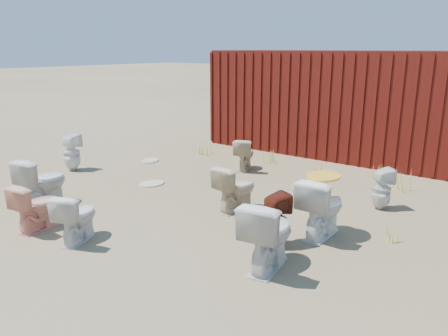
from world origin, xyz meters
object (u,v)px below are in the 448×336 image
Objects in this scene: toilet_front_a at (43,182)px; toilet_back_beige_left at (245,154)px; toilet_back_e at (381,189)px; toilet_front_c at (77,217)px; toilet_front_maroon at (275,220)px; toilet_back_yellowlid at (322,207)px; toilet_front_e at (268,234)px; shipping_container at (339,102)px; toilet_front_pink at (37,206)px; loose_tank at (309,198)px; toilet_back_beige_right at (236,188)px; toilet_back_a at (72,152)px.

toilet_front_a reaches higher than toilet_back_beige_left.
toilet_back_beige_left is 3.07m from toilet_back_e.
toilet_front_c is 1.01× the size of toilet_back_e.
toilet_front_maroon is at bearing -168.84° from toilet_front_c.
toilet_back_yellowlid reaches higher than toilet_front_a.
toilet_front_a is 3.82m from toilet_front_maroon.
toilet_front_e is 1.27× the size of toilet_back_e.
shipping_container reaches higher than toilet_front_c.
toilet_front_pink is 0.78m from toilet_front_c.
toilet_front_e is 1.27× the size of toilet_back_beige_left.
toilet_front_pink reaches higher than loose_tank.
loose_tank is (-0.90, -0.68, -0.16)m from toilet_back_e.
toilet_back_beige_left is (-0.24, 4.19, -0.00)m from toilet_front_c.
toilet_back_beige_right is (1.24, -2.02, 0.03)m from toilet_back_beige_left.
toilet_front_maroon is 0.96× the size of toilet_back_beige_right.
toilet_front_c is at bearing 56.45° from toilet_front_maroon.
toilet_front_a is 2.15m from toilet_back_a.
toilet_front_a reaches higher than toilet_back_a.
toilet_back_beige_left is 2.46m from loose_tank.
loose_tank is (-0.27, 1.48, -0.18)m from toilet_front_maroon.
toilet_back_e is (2.77, 3.60, -0.00)m from toilet_front_c.
toilet_back_beige_left is (-0.79, -2.86, -0.87)m from shipping_container.
toilet_front_e is at bearing 85.71° from toilet_back_yellowlid.
toilet_back_e is (0.40, 2.71, -0.09)m from toilet_front_e.
loose_tank is at bearing 178.04° from toilet_back_a.
toilet_front_a is at bearing 75.80° from toilet_back_e.
toilet_back_e is at bearing -101.08° from toilet_back_yellowlid.
toilet_back_a reaches higher than toilet_back_beige_left.
toilet_back_yellowlid reaches higher than toilet_front_pink.
toilet_front_pink is at bearing 135.71° from toilet_front_a.
toilet_back_a reaches higher than loose_tank.
toilet_back_beige_left is at bearing -61.67° from toilet_front_e.
toilet_back_yellowlid is at bearing -162.59° from toilet_front_c.
toilet_back_a reaches higher than toilet_front_maroon.
toilet_front_e is (0.24, -0.55, 0.07)m from toilet_front_maroon.
toilet_front_a reaches higher than loose_tank.
toilet_front_e is 1.11× the size of toilet_back_a.
toilet_back_beige_right is 1.17m from loose_tank.
toilet_back_yellowlid is (5.52, 0.11, 0.03)m from toilet_back_a.
toilet_front_c is 3.64m from toilet_back_a.
toilet_back_beige_left is (2.81, 2.20, -0.05)m from toilet_back_a.
toilet_back_a is at bearing -54.28° from toilet_front_a.
toilet_back_a is at bearing -50.27° from toilet_front_pink.
toilet_back_e reaches higher than loose_tank.
toilet_back_beige_right is (-1.38, 1.28, -0.06)m from toilet_front_e.
shipping_container is at bearing -108.17° from toilet_front_pink.
toilet_front_e is at bearing 155.79° from toilet_back_a.
toilet_front_a is 1.15× the size of toilet_front_maroon.
toilet_front_c is 0.81× the size of toilet_back_yellowlid.
toilet_back_beige_right is at bearing -137.55° from toilet_front_c.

